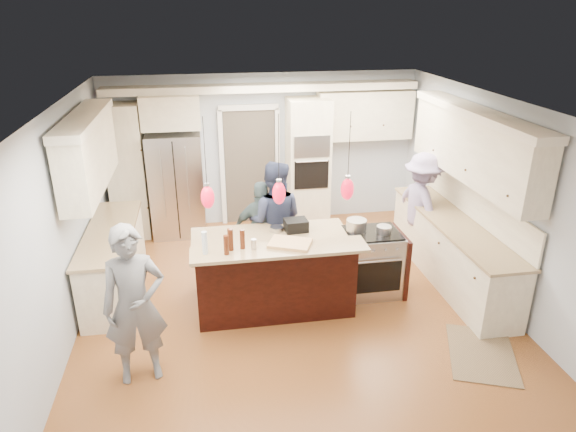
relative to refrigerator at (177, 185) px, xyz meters
name	(u,v)px	position (x,y,z in m)	size (l,w,h in m)	color
ground_plane	(292,303)	(1.55, -2.64, -0.90)	(6.00, 6.00, 0.00)	#A2602C
room_shell	(293,177)	(1.55, -2.64, 0.92)	(5.54, 6.04, 2.72)	#B2BCC6
refrigerator	(177,185)	(0.00, 0.00, 0.00)	(0.90, 0.70, 1.80)	#B7B7BC
oven_column	(308,164)	(2.30, 0.03, 0.25)	(0.72, 0.69, 2.30)	#F7EDC8
back_upper_cabinets	(221,137)	(0.80, 0.12, 0.77)	(5.30, 0.61, 2.54)	#F7EDC8
right_counter_run	(459,212)	(3.99, -2.34, 0.16)	(0.64, 3.10, 2.51)	#F7EDC8
left_cabinets	(105,221)	(-0.89, -1.84, 0.16)	(0.64, 2.30, 2.51)	#F7EDC8
kitchen_island	(273,271)	(1.30, -2.57, -0.41)	(2.10, 1.46, 1.12)	black
island_range	(373,262)	(2.71, -2.49, -0.44)	(0.82, 0.71, 0.92)	#B7B7BC
pendant_lights	(279,193)	(1.30, -3.15, 0.90)	(1.75, 0.15, 1.03)	black
person_bar_end	(135,306)	(-0.32, -3.80, -0.01)	(0.65, 0.43, 1.79)	slate
person_far_left	(274,220)	(1.43, -1.79, -0.01)	(0.86, 0.67, 1.77)	#2A3251
person_far_right	(263,230)	(1.26, -1.79, -0.16)	(0.87, 0.36, 1.48)	#475E63
person_range_side	(422,206)	(3.80, -1.54, -0.05)	(1.10, 0.63, 1.70)	#9485B3
floor_rug	(482,354)	(3.54, -4.09, -0.89)	(0.73, 1.07, 0.01)	brown
water_bottle	(205,243)	(0.43, -3.17, 0.36)	(0.06, 0.06, 0.28)	silver
beer_bottle_a	(242,239)	(0.87, -3.11, 0.34)	(0.06, 0.06, 0.24)	#461C0C
beer_bottle_b	(226,245)	(0.67, -3.23, 0.34)	(0.06, 0.06, 0.24)	#461C0C
beer_bottle_c	(230,240)	(0.73, -3.13, 0.35)	(0.07, 0.07, 0.27)	#461C0C
drink_can	(254,244)	(1.00, -3.14, 0.28)	(0.07, 0.07, 0.12)	#B7B7BC
cutting_board	(290,243)	(1.44, -3.11, 0.24)	(0.49, 0.35, 0.04)	tan
pot_large	(356,225)	(2.47, -2.41, 0.10)	(0.27, 0.27, 0.16)	#B7B7BC
pot_small	(384,230)	(2.82, -2.55, 0.07)	(0.20, 0.20, 0.10)	#B7B7BC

